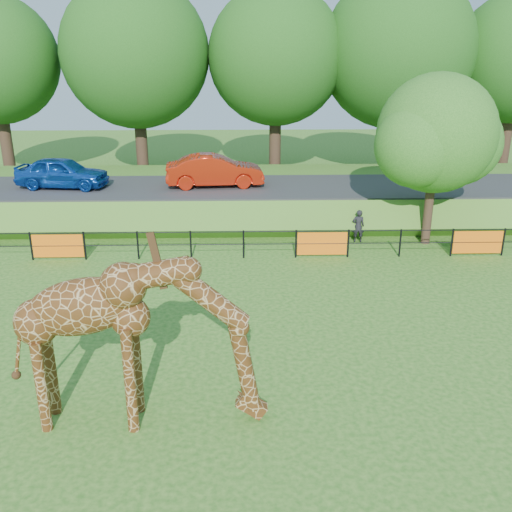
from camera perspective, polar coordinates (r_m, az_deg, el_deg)
The scene contains 10 objects.
ground at distance 14.59m, azimuth -1.03°, elevation -11.08°, with size 90.00×90.00×0.00m, color #246018.
giraffe at distance 12.04m, azimuth -11.66°, elevation -8.43°, with size 5.27×0.97×3.76m, color #522C10, non-canonical shape.
perimeter_fence at distance 21.65m, azimuth -1.26°, elevation 1.18°, with size 28.07×0.10×1.10m, color black, non-canonical shape.
embankment at distance 28.83m, azimuth -1.36°, elevation 6.18°, with size 40.00×9.00×1.30m, color #246018.
road at distance 27.20m, azimuth -1.35°, elevation 6.87°, with size 40.00×5.00×0.12m, color #2F2F32.
car_blue at distance 28.22m, azimuth -18.82°, elevation 7.91°, with size 1.69×4.21×1.43m, color blue.
car_red at distance 27.07m, azimuth -4.15°, elevation 8.51°, with size 1.58×4.54×1.49m, color red.
visitor at distance 23.81m, azimuth 10.19°, elevation 2.97°, with size 0.50×0.33×1.37m, color black.
tree_east at distance 23.65m, azimuth 17.75°, elevation 11.17°, with size 5.40×4.71×6.76m.
bg_tree_line at distance 34.55m, azimuth 1.82°, elevation 19.42°, with size 37.30×8.80×11.82m.
Camera 1 is at (-0.08, -12.50, 7.53)m, focal length 40.00 mm.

